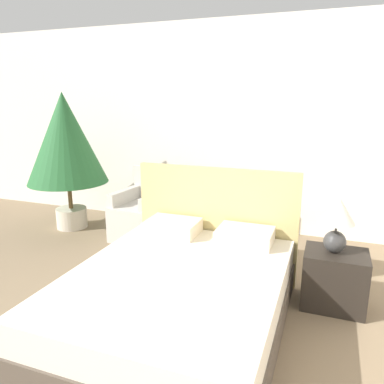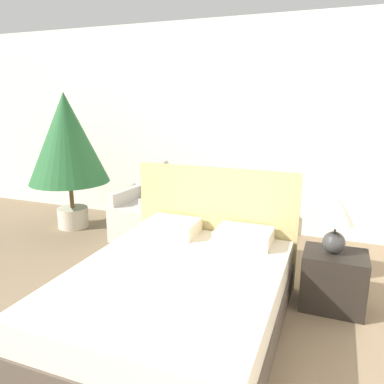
# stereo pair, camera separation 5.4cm
# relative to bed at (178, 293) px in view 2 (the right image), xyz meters

# --- Properties ---
(wall_back) EXTENTS (10.00, 0.06, 2.90)m
(wall_back) POSITION_rel_bed_xyz_m (-0.22, 2.59, 1.16)
(wall_back) COLOR silver
(wall_back) RESTS_ON ground_plane
(bed) EXTENTS (1.70, 2.14, 1.18)m
(bed) POSITION_rel_bed_xyz_m (0.00, 0.00, 0.00)
(bed) COLOR #4C4238
(bed) RESTS_ON ground_plane
(armchair_near_window_left) EXTENTS (0.67, 0.77, 0.93)m
(armchair_near_window_left) POSITION_rel_bed_xyz_m (-1.27, 1.70, 0.01)
(armchair_near_window_left) COLOR #B7B2A8
(armchair_near_window_left) RESTS_ON ground_plane
(armchair_near_window_right) EXTENTS (0.60, 0.71, 0.93)m
(armchair_near_window_right) POSITION_rel_bed_xyz_m (-0.32, 1.70, 0.01)
(armchair_near_window_right) COLOR #B7B2A8
(armchair_near_window_right) RESTS_ON ground_plane
(potted_palm) EXTENTS (1.13, 1.13, 1.95)m
(potted_palm) POSITION_rel_bed_xyz_m (-2.43, 1.71, 0.99)
(potted_palm) COLOR beige
(potted_palm) RESTS_ON ground_plane
(nightstand) EXTENTS (0.55, 0.43, 0.53)m
(nightstand) POSITION_rel_bed_xyz_m (1.20, 0.76, -0.02)
(nightstand) COLOR black
(nightstand) RESTS_ON ground_plane
(table_lamp) EXTENTS (0.31, 0.31, 0.52)m
(table_lamp) POSITION_rel_bed_xyz_m (1.17, 0.77, 0.56)
(table_lamp) COLOR #333333
(table_lamp) RESTS_ON nightstand
(side_table) EXTENTS (0.34, 0.34, 0.49)m
(side_table) POSITION_rel_bed_xyz_m (-0.79, 1.63, -0.04)
(side_table) COLOR brown
(side_table) RESTS_ON ground_plane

